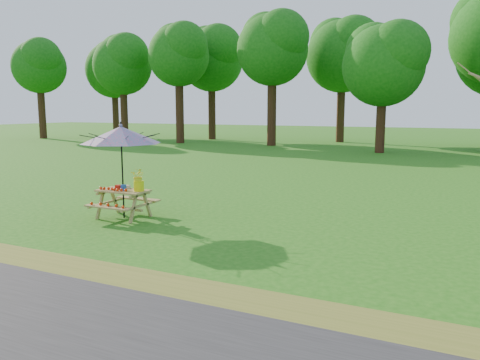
% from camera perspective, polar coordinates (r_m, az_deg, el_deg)
% --- Properties ---
extents(ground, '(120.00, 120.00, 0.00)m').
position_cam_1_polar(ground, '(12.00, -20.87, -4.14)').
color(ground, '#1E6613').
rests_on(ground, ground).
extents(treeline, '(60.00, 12.00, 16.00)m').
position_cam_1_polar(treeline, '(31.71, 9.89, 18.46)').
color(treeline, '#115C0F').
rests_on(treeline, ground).
extents(picnic_table, '(1.20, 1.32, 0.67)m').
position_cam_1_polar(picnic_table, '(11.31, -14.01, -2.88)').
color(picnic_table, olive).
rests_on(picnic_table, ground).
extents(patio_umbrella, '(1.96, 1.96, 2.25)m').
position_cam_1_polar(patio_umbrella, '(11.11, -14.30, 5.34)').
color(patio_umbrella, black).
rests_on(patio_umbrella, ground).
extents(produce_bins, '(0.34, 0.39, 0.13)m').
position_cam_1_polar(produce_bins, '(11.30, -14.11, -0.85)').
color(produce_bins, '#B0190E').
rests_on(produce_bins, picnic_table).
extents(tomatoes_row, '(0.77, 0.13, 0.07)m').
position_cam_1_polar(tomatoes_row, '(11.21, -15.24, -1.07)').
color(tomatoes_row, red).
rests_on(tomatoes_row, picnic_table).
extents(flower_bucket, '(0.36, 0.32, 0.53)m').
position_cam_1_polar(flower_bucket, '(10.96, -12.25, 0.13)').
color(flower_bucket, '#E9EB0C').
rests_on(flower_bucket, picnic_table).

